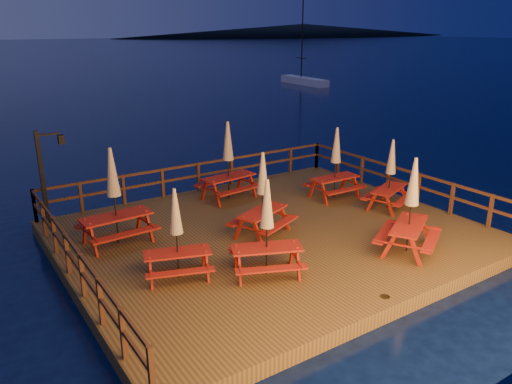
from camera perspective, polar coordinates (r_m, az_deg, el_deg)
ground at (r=15.51m, az=1.79°, el=-5.94°), size 500.00×500.00×0.00m
deck at (r=15.43m, az=1.79°, el=-5.27°), size 12.00×10.00×0.40m
deck_piles at (r=15.64m, az=1.78°, el=-6.94°), size 11.44×9.44×1.40m
railing at (r=16.46m, az=-1.74°, el=-0.10°), size 11.80×9.75×1.10m
lamp_post at (r=16.83m, az=-22.83°, el=2.51°), size 0.85×0.18×3.00m
headland_right at (r=309.27m, az=5.45°, el=17.94°), size 230.40×86.40×7.00m
sailboat at (r=58.29m, az=5.50°, el=12.52°), size 1.86×7.79×11.47m
picnic_table_0 at (r=12.32m, az=1.25°, el=-3.95°), size 2.20×2.04×2.53m
picnic_table_1 at (r=14.62m, az=-15.91°, el=-0.32°), size 2.07×1.74×2.84m
picnic_table_2 at (r=17.53m, az=15.12°, el=2.11°), size 2.09×1.92×2.42m
picnic_table_3 at (r=12.35m, az=-9.08°, el=-4.60°), size 1.99×1.81×2.35m
picnic_table_4 at (r=14.21m, az=17.33°, el=-1.32°), size 2.41×2.28×2.70m
picnic_table_5 at (r=17.86m, az=-3.20°, el=3.75°), size 2.17×1.87×2.84m
picnic_table_6 at (r=14.69m, az=0.76°, el=-0.10°), size 2.22×2.05×2.56m
picnic_table_7 at (r=18.19m, az=9.09°, el=3.43°), size 1.84×1.52×2.60m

